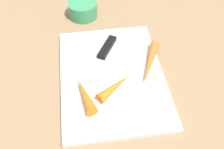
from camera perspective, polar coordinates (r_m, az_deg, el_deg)
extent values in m
plane|color=#8C6D4C|center=(0.69, 0.00, -0.66)|extent=(1.40, 1.40, 0.00)
cube|color=silver|center=(0.69, 0.00, -0.33)|extent=(0.36, 0.26, 0.01)
cube|color=#B7B7BC|center=(0.69, -4.42, 0.19)|extent=(0.10, 0.07, 0.00)
cube|color=black|center=(0.75, -1.20, 5.78)|extent=(0.09, 0.06, 0.01)
cone|color=orange|center=(0.64, 0.90, -2.58)|extent=(0.08, 0.10, 0.03)
cone|color=orange|center=(0.63, -5.78, -4.26)|extent=(0.11, 0.05, 0.03)
cone|color=orange|center=(0.70, 8.01, 2.35)|extent=(0.15, 0.09, 0.03)
cylinder|color=#388C59|center=(0.88, -6.19, 13.54)|extent=(0.09, 0.09, 0.05)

